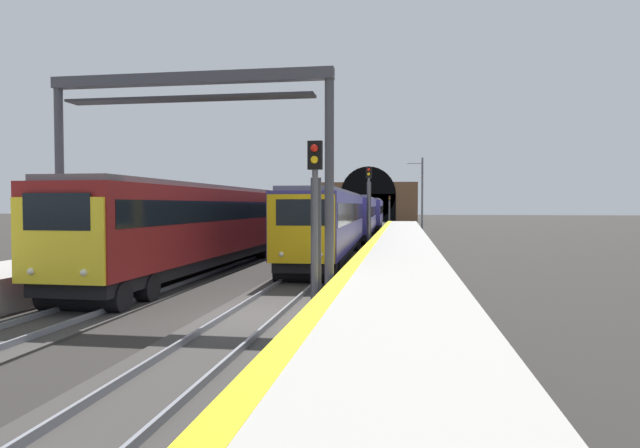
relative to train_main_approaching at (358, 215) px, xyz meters
The scene contains 13 objects.
ground_plane 34.38m from the train_main_approaching, behind, with size 320.00×320.00×0.00m, color #282623.
platform_right 34.57m from the train_main_approaching, behind, with size 112.00×3.62×1.06m, color #9E9B93.
platform_right_edge_strip 34.40m from the train_main_approaching, behind, with size 112.00×0.50×0.01m, color yellow.
track_main_line 34.38m from the train_main_approaching, behind, with size 160.00×2.88×0.21m.
track_adjacent_line 34.75m from the train_main_approaching, behind, with size 160.00×2.76×0.21m.
train_main_approaching is the anchor object (origin of this frame).
train_adjacent_platform 15.76m from the train_main_approaching, 161.12° to the left, with size 41.23×3.19×4.03m.
railway_signal_near 34.88m from the train_main_approaching, behind, with size 0.39×0.38×4.84m.
railway_signal_mid 12.79m from the train_main_approaching, behind, with size 0.39×0.38×5.71m.
railway_signal_far 40.25m from the train_main_approaching, ahead, with size 0.39×0.38×4.67m.
overhead_signal_gantry 33.06m from the train_main_approaching, behind, with size 0.70×9.14×7.27m.
tunnel_portal 54.65m from the train_main_approaching, ahead, with size 2.29×18.49×10.40m.
catenary_mast_near 13.41m from the train_main_approaching, 27.28° to the right, with size 0.22×1.81×8.34m.
Camera 1 is at (-14.66, -4.09, 3.17)m, focal length 30.46 mm.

